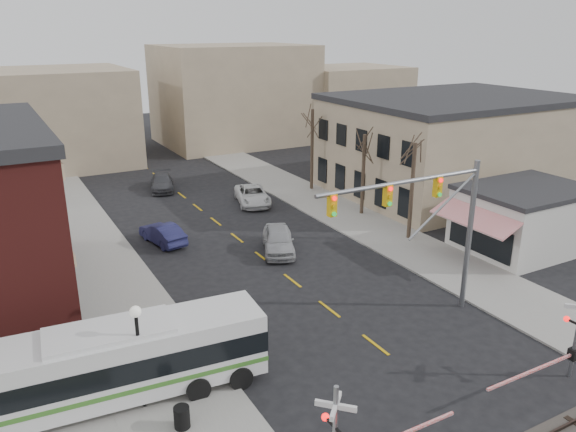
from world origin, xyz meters
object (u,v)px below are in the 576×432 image
object	(u,v)px
pedestrian_near	(158,363)
car_d	(162,182)
car_a	(278,240)
pedestrian_far	(144,336)
transit_bus	(113,363)
car_c	(252,195)
street_lamp	(138,336)
car_b	(163,233)
traffic_signal_mast	(433,213)
rr_crossing_east	(570,339)
trash_bin	(182,417)

from	to	relation	value
pedestrian_near	car_d	bearing A→B (deg)	-28.06
car_a	pedestrian_far	size ratio (longest dim) A/B	2.95
transit_bus	car_c	xyz separation A→B (m)	(16.08, 21.09, -1.02)
pedestrian_far	pedestrian_near	bearing A→B (deg)	-147.12
street_lamp	car_c	xyz separation A→B (m)	(15.23, 22.09, -2.50)
car_a	car_b	bearing A→B (deg)	164.28
traffic_signal_mast	rr_crossing_east	xyz separation A→B (m)	(1.55, -6.91, -3.74)
street_lamp	pedestrian_far	bearing A→B (deg)	73.90
transit_bus	traffic_signal_mast	bearing A→B (deg)	-2.98
traffic_signal_mast	car_c	xyz separation A→B (m)	(0.68, 21.89, -4.97)
car_c	pedestrian_far	world-z (taller)	pedestrian_far
rr_crossing_east	trash_bin	world-z (taller)	rr_crossing_east
rr_crossing_east	car_a	world-z (taller)	rr_crossing_east
rr_crossing_east	street_lamp	xyz separation A→B (m)	(-16.11, 6.71, 1.27)
trash_bin	car_c	size ratio (longest dim) A/B	0.16
car_c	car_d	xyz separation A→B (m)	(-5.42, 7.81, -0.05)
pedestrian_far	car_a	bearing A→B (deg)	-19.30
car_d	car_b	bearing A→B (deg)	-91.15
transit_bus	car_a	size ratio (longest dim) A/B	2.51
trash_bin	car_b	distance (m)	19.44
traffic_signal_mast	pedestrian_far	size ratio (longest dim) A/B	5.73
street_lamp	car_b	size ratio (longest dim) A/B	1.01
car_c	pedestrian_far	xyz separation A→B (m)	(-14.15, -18.35, 0.21)
trash_bin	car_b	xyz separation A→B (m)	(5.01, 18.79, 0.17)
car_c	car_d	bearing A→B (deg)	139.96
car_b	car_d	xyz separation A→B (m)	(3.90, 13.01, -0.02)
car_c	pedestrian_near	size ratio (longest dim) A/B	3.13
car_c	street_lamp	bearing A→B (deg)	-109.37
rr_crossing_east	pedestrian_far	distance (m)	18.33
pedestrian_near	car_a	bearing A→B (deg)	-58.04
street_lamp	pedestrian_far	xyz separation A→B (m)	(1.08, 3.74, -2.29)
pedestrian_near	pedestrian_far	size ratio (longest dim) A/B	1.03
rr_crossing_east	car_a	xyz separation A→B (m)	(-3.94, 18.40, -1.14)
pedestrian_near	transit_bus	bearing A→B (deg)	89.01
pedestrian_far	car_b	bearing A→B (deg)	14.87
car_d	pedestrian_near	xyz separation A→B (m)	(-8.83, -28.58, 0.28)
rr_crossing_east	pedestrian_far	xyz separation A→B (m)	(-15.03, 10.45, -1.02)
transit_bus	pedestrian_far	distance (m)	3.45
rr_crossing_east	street_lamp	bearing A→B (deg)	157.39
street_lamp	trash_bin	xyz separation A→B (m)	(0.90, -1.89, -2.69)
transit_bus	rr_crossing_east	size ratio (longest dim) A/B	2.19
transit_bus	pedestrian_near	bearing A→B (deg)	9.91
car_d	traffic_signal_mast	bearing A→B (deg)	-65.39
rr_crossing_east	trash_bin	bearing A→B (deg)	162.43
transit_bus	traffic_signal_mast	size ratio (longest dim) A/B	1.29
street_lamp	trash_bin	distance (m)	3.41
transit_bus	trash_bin	bearing A→B (deg)	-58.83
street_lamp	trash_bin	bearing A→B (deg)	-64.48
traffic_signal_mast	trash_bin	distance (m)	14.75
street_lamp	pedestrian_near	bearing A→B (deg)	53.21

